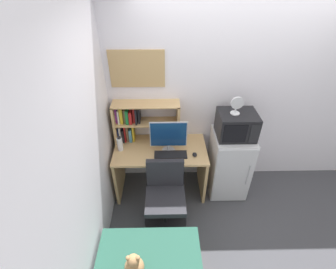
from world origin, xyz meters
TOP-DOWN VIEW (x-y plane):
  - wall_back at (0.40, 0.02)m, footprint 6.40×0.04m
  - wall_left at (-1.62, -1.60)m, footprint 0.04×4.40m
  - desk at (-0.95, -0.32)m, footprint 1.20×0.64m
  - hutch_bookshelf at (-1.25, -0.11)m, footprint 0.85×0.24m
  - monitor at (-0.84, -0.37)m, footprint 0.46×0.17m
  - keyboard at (-0.82, -0.46)m, footprint 0.41×0.15m
  - computer_mouse at (-0.52, -0.47)m, footprint 0.06×0.08m
  - water_bottle at (-1.46, -0.33)m, footprint 0.07×0.07m
  - mini_fridge at (-0.01, -0.32)m, footprint 0.50×0.55m
  - microwave at (-0.01, -0.32)m, footprint 0.46×0.39m
  - desk_fan at (-0.05, -0.32)m, footprint 0.15×0.11m
  - desk_chair at (-0.89, -0.85)m, footprint 0.53×0.53m
  - teddy_bear at (-1.18, -1.69)m, footprint 0.18×0.18m
  - wall_corkboard at (-1.21, -0.01)m, footprint 0.65×0.02m

SIDE VIEW (x-z plane):
  - desk_chair at x=-0.89m, z-range -0.06..0.82m
  - mini_fridge at x=-0.01m, z-range 0.00..0.95m
  - desk at x=-0.95m, z-range 0.14..0.89m
  - teddy_bear at x=-1.18m, z-range 0.39..0.66m
  - keyboard at x=-0.82m, z-range 0.75..0.77m
  - computer_mouse at x=-0.52m, z-range 0.75..0.78m
  - water_bottle at x=-1.46m, z-range 0.74..0.95m
  - monitor at x=-0.84m, z-range 0.77..1.21m
  - hutch_bookshelf at x=-1.25m, z-range 0.77..1.33m
  - microwave at x=-0.01m, z-range 0.95..1.27m
  - wall_back at x=0.40m, z-range 0.00..2.60m
  - wall_left at x=-1.62m, z-range 0.00..2.60m
  - desk_fan at x=-0.05m, z-range 1.28..1.50m
  - wall_corkboard at x=-1.21m, z-range 1.48..1.93m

